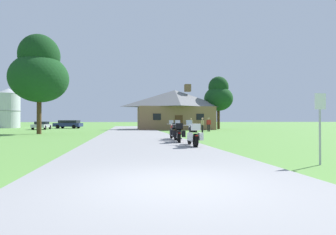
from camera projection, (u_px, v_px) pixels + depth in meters
ground_plane at (135, 135)px, 25.13m from camera, size 500.00×500.00×0.00m
asphalt_driveway at (136, 136)px, 23.16m from camera, size 6.40×80.00×0.06m
motorcycle_black_nearest_to_camera at (193, 135)px, 13.52m from camera, size 0.74×2.08×1.30m
motorcycle_red_second_in_row at (179, 133)px, 16.19m from camera, size 0.89×2.08×1.30m
motorcycle_red_farthest_in_row at (174, 131)px, 18.40m from camera, size 0.73×2.08×1.30m
stone_lodge at (175, 109)px, 41.19m from camera, size 11.67×6.50×6.87m
bystander_tan_shirt_near_lodge at (191, 124)px, 35.97m from camera, size 0.54×0.29×1.69m
bystander_red_shirt_beside_signpost at (209, 124)px, 33.39m from camera, size 0.55×0.25×1.69m
bystander_tan_shirt_by_tree at (202, 124)px, 30.49m from camera, size 0.23×0.55×1.67m
metal_signpost_roadside at (320, 120)px, 8.14m from camera, size 0.36×0.06×2.14m
tree_left_near at (39, 72)px, 26.93m from camera, size 5.60×5.60×9.86m
tree_right_of_lodge at (218, 95)px, 42.90m from camera, size 4.51×4.51×8.30m
metal_silo_distant at (8, 108)px, 49.47m from camera, size 4.02×4.02×7.23m
parked_navy_suv_far_left at (68, 124)px, 46.49m from camera, size 4.92×2.94×1.40m
parked_silver_sedan_far_left at (42, 125)px, 41.02m from camera, size 1.92×4.20×1.20m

